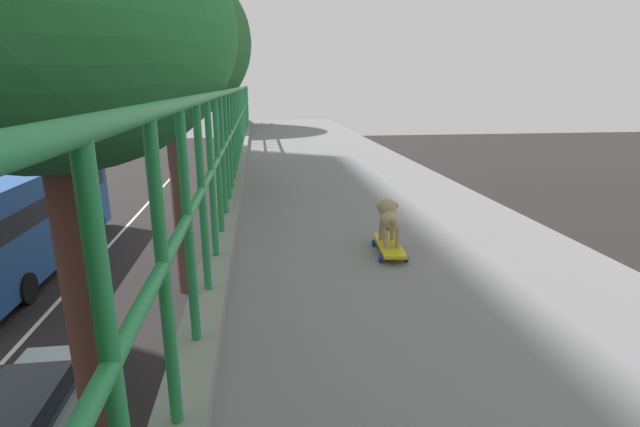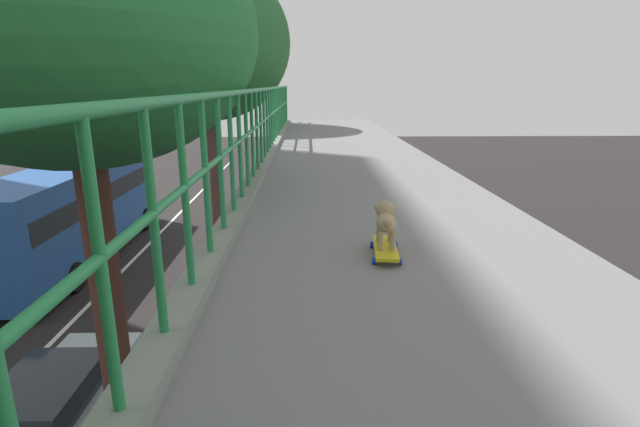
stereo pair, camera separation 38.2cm
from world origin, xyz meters
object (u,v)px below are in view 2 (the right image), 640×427
(toy_skateboard, at_px, (385,248))
(small_dog, at_px, (386,219))
(car_silver_fifth, at_px, (55,402))
(city_bus, at_px, (76,208))

(toy_skateboard, distance_m, small_dog, 0.22)
(car_silver_fifth, bearing_deg, city_bus, 112.29)
(small_dog, bearing_deg, car_silver_fifth, 140.85)
(city_bus, bearing_deg, toy_skateboard, -56.26)
(car_silver_fifth, bearing_deg, toy_skateboard, -39.49)
(city_bus, relative_size, small_dog, 27.81)
(car_silver_fifth, height_order, city_bus, city_bus)
(car_silver_fifth, distance_m, toy_skateboard, 8.41)
(small_dog, bearing_deg, city_bus, 123.85)
(city_bus, bearing_deg, car_silver_fifth, -67.71)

